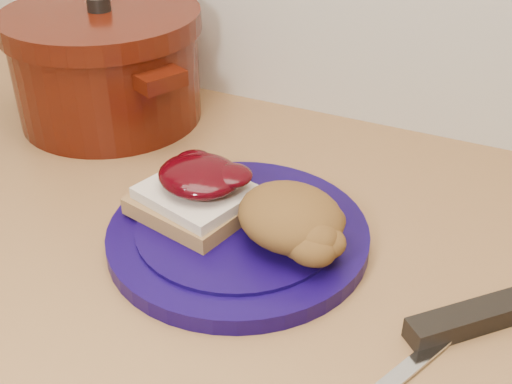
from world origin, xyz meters
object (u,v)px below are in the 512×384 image
at_px(dutch_oven, 107,65).
at_px(pepper_grinder, 131,79).
at_px(butter_knife, 424,355).
at_px(plate, 238,235).

height_order(dutch_oven, pepper_grinder, dutch_oven).
distance_m(butter_knife, pepper_grinder, 0.52).
xyz_separation_m(butter_knife, dutch_oven, (-0.48, 0.25, 0.07)).
height_order(plate, butter_knife, plate).
relative_size(plate, pepper_grinder, 2.24).
height_order(plate, dutch_oven, dutch_oven).
relative_size(plate, butter_knife, 1.48).
xyz_separation_m(plate, pepper_grinder, (-0.25, 0.18, 0.05)).
xyz_separation_m(butter_knife, pepper_grinder, (-0.45, 0.26, 0.05)).
height_order(butter_knife, pepper_grinder, pepper_grinder).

